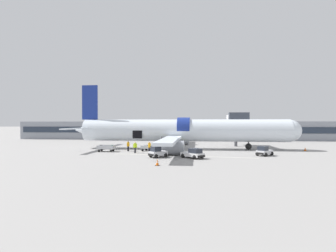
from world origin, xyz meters
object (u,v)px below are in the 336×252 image
object	(u,v)px
baggage_tug_lead	(264,152)
ground_crew_loader_a	(128,146)
baggage_cart_loading	(150,148)
ground_crew_helper	(135,147)
ground_crew_loader_b	(172,146)
baggage_tug_rear	(158,153)
ground_crew_supervisor	(158,147)
airplane	(181,131)
ground_crew_driver	(164,147)
baggage_cart_queued	(107,148)
baggage_tug_mid	(193,154)
ground_crew_marshal	(149,147)

from	to	relation	value
baggage_tug_lead	ground_crew_loader_a	distance (m)	21.22
baggage_cart_loading	ground_crew_helper	xyz separation A→B (m)	(-1.84, -2.88, 0.46)
ground_crew_loader_b	baggage_tug_rear	bearing A→B (deg)	-98.22
baggage_tug_lead	ground_crew_supervisor	world-z (taller)	ground_crew_supervisor
airplane	ground_crew_loader_a	world-z (taller)	airplane
airplane	ground_crew_helper	size ratio (longest dim) A/B	23.34
baggage_tug_rear	ground_crew_driver	distance (m)	5.38
ground_crew_loader_b	ground_crew_supervisor	distance (m)	3.51
airplane	ground_crew_driver	distance (m)	7.32
baggage_tug_rear	ground_crew_driver	bearing A→B (deg)	87.12
baggage_cart_queued	airplane	bearing A→B (deg)	26.64
baggage_cart_loading	baggage_tug_mid	bearing A→B (deg)	-47.65
airplane	baggage_tug_mid	distance (m)	12.79
airplane	baggage_tug_lead	bearing A→B (deg)	-34.22
ground_crew_helper	ground_crew_loader_a	bearing A→B (deg)	127.09
ground_crew_marshal	airplane	bearing A→B (deg)	57.67
airplane	baggage_cart_queued	distance (m)	13.43
airplane	ground_crew_supervisor	distance (m)	7.74
baggage_tug_mid	baggage_cart_loading	distance (m)	10.83
baggage_tug_mid	ground_crew_loader_b	size ratio (longest dim) A/B	1.98
baggage_cart_queued	ground_crew_loader_b	size ratio (longest dim) A/B	2.21
baggage_cart_queued	baggage_tug_mid	bearing A→B (deg)	-24.31
ground_crew_loader_b	ground_crew_driver	xyz separation A→B (m)	(-0.92, -2.89, 0.08)
ground_crew_driver	baggage_tug_lead	bearing A→B (deg)	-7.23
ground_crew_loader_b	ground_crew_helper	world-z (taller)	ground_crew_helper
baggage_tug_lead	ground_crew_marshal	world-z (taller)	ground_crew_marshal
ground_crew_driver	ground_crew_helper	world-z (taller)	ground_crew_driver
baggage_tug_rear	baggage_cart_queued	size ratio (longest dim) A/B	0.71
baggage_tug_lead	baggage_tug_rear	world-z (taller)	baggage_tug_rear
ground_crew_supervisor	airplane	bearing A→B (deg)	63.86
ground_crew_supervisor	ground_crew_marshal	distance (m)	1.34
airplane	ground_crew_loader_b	distance (m)	4.57
baggage_tug_rear	ground_crew_driver	xyz separation A→B (m)	(0.27, 5.36, 0.33)
airplane	ground_crew_marshal	distance (m)	8.71
baggage_tug_lead	ground_crew_loader_b	world-z (taller)	ground_crew_loader_b
airplane	baggage_cart_loading	bearing A→B (deg)	-138.97
airplane	baggage_tug_mid	size ratio (longest dim) A/B	12.21
ground_crew_loader_b	ground_crew_marshal	size ratio (longest dim) A/B	0.93
baggage_cart_queued	ground_crew_loader_a	distance (m)	3.45
baggage_cart_loading	baggage_cart_queued	bearing A→B (deg)	-166.68
baggage_tug_lead	ground_crew_helper	distance (m)	19.23
baggage_cart_queued	ground_crew_loader_a	size ratio (longest dim) A/B	2.18
baggage_tug_lead	ground_crew_supervisor	size ratio (longest dim) A/B	1.74
baggage_cart_queued	ground_crew_supervisor	size ratio (longest dim) A/B	2.26
baggage_cart_loading	ground_crew_helper	world-z (taller)	ground_crew_helper
baggage_tug_lead	ground_crew_driver	world-z (taller)	ground_crew_driver
baggage_tug_mid	ground_crew_helper	xyz separation A→B (m)	(-9.13, 5.12, 0.33)
ground_crew_loader_a	ground_crew_driver	world-z (taller)	ground_crew_driver
baggage_tug_rear	ground_crew_loader_a	world-z (taller)	ground_crew_loader_a
baggage_tug_lead	baggage_tug_rear	size ratio (longest dim) A/B	1.09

